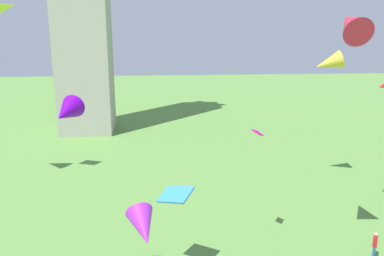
# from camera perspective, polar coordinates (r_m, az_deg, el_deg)

# --- Properties ---
(person_2) EXTENTS (0.42, 0.47, 1.56)m
(person_2) POSITION_cam_1_polar(r_m,az_deg,el_deg) (24.24, 25.23, -15.11)
(person_2) COLOR #235693
(person_2) RESTS_ON ground_plane
(kite_flying_0) EXTENTS (1.73, 2.61, 2.15)m
(kite_flying_0) POSITION_cam_1_polar(r_m,az_deg,el_deg) (21.28, 22.36, 13.90)
(kite_flying_0) COLOR #D92544
(kite_flying_2) EXTENTS (2.57, 1.83, 1.99)m
(kite_flying_2) POSITION_cam_1_polar(r_m,az_deg,el_deg) (32.59, 19.39, 8.97)
(kite_flying_2) COLOR gold
(kite_flying_3) EXTENTS (1.93, 1.96, 0.85)m
(kite_flying_3) POSITION_cam_1_polar(r_m,az_deg,el_deg) (19.59, -2.43, -9.72)
(kite_flying_3) COLOR #348BDC
(kite_flying_6) EXTENTS (1.30, 1.69, 1.19)m
(kite_flying_6) POSITION_cam_1_polar(r_m,az_deg,el_deg) (15.88, -17.94, 2.24)
(kite_flying_6) COLOR #6606BE
(kite_flying_9) EXTENTS (0.82, 0.96, 0.48)m
(kite_flying_9) POSITION_cam_1_polar(r_m,az_deg,el_deg) (21.82, 9.61, -0.66)
(kite_flying_9) COLOR #C20687
(kite_flying_11) EXTENTS (1.68, 2.28, 1.85)m
(kite_flying_11) POSITION_cam_1_polar(r_m,az_deg,el_deg) (17.02, -7.15, -14.22)
(kite_flying_11) COLOR #B12AE4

